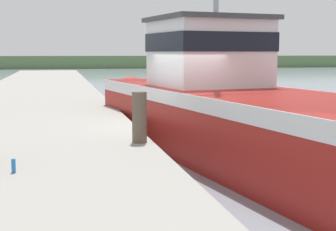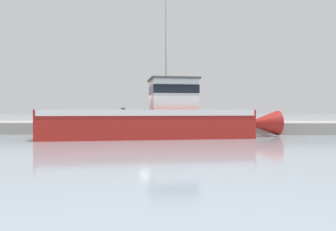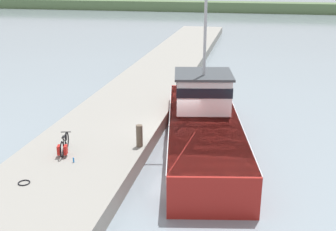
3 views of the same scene
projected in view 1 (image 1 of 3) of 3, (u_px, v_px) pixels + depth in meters
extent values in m
plane|color=#84939E|center=(172.00, 154.00, 12.97)|extent=(320.00, 320.00, 0.00)
cube|color=gray|center=(22.00, 144.00, 12.17)|extent=(5.40, 80.00, 0.78)
cube|color=#567047|center=(253.00, 61.00, 87.75)|extent=(180.00, 5.00, 1.99)
cube|color=maroon|center=(236.00, 123.00, 12.56)|extent=(5.36, 12.41, 1.65)
cone|color=maroon|center=(140.00, 99.00, 19.06)|extent=(1.93, 2.41, 1.57)
cube|color=silver|center=(236.00, 97.00, 12.48)|extent=(5.38, 12.18, 0.33)
cube|color=silver|center=(209.00, 54.00, 13.73)|extent=(3.03, 2.98, 1.73)
cube|color=black|center=(209.00, 42.00, 13.69)|extent=(3.09, 3.04, 0.48)
cube|color=#3D4247|center=(209.00, 19.00, 13.62)|extent=(3.27, 3.22, 0.12)
cylinder|color=brown|center=(139.00, 117.00, 10.14)|extent=(0.29, 0.29, 1.01)
cylinder|color=blue|center=(14.00, 166.00, 7.62)|extent=(0.06, 0.06, 0.21)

